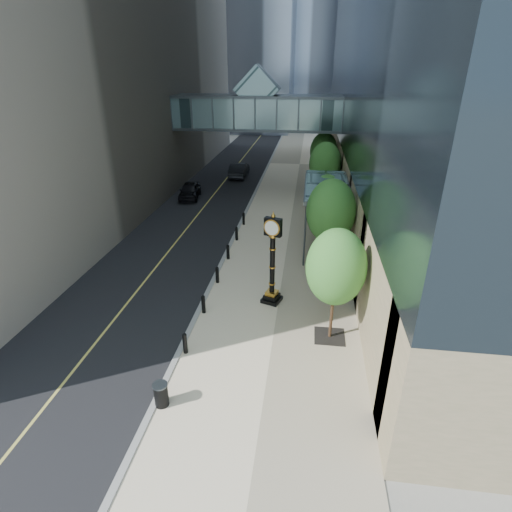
{
  "coord_description": "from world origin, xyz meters",
  "views": [
    {
      "loc": [
        2.2,
        -12.51,
        11.36
      ],
      "look_at": [
        -0.24,
        5.9,
        2.61
      ],
      "focal_mm": 28.0,
      "sensor_mm": 36.0,
      "label": 1
    }
  ],
  "objects_px": {
    "street_clock": "(272,266)",
    "trash_bin": "(161,395)",
    "car_near": "(190,191)",
    "car_far": "(239,170)",
    "pedestrian": "(316,260)"
  },
  "relations": [
    {
      "from": "street_clock",
      "to": "trash_bin",
      "type": "distance_m",
      "value": 8.62
    },
    {
      "from": "car_near",
      "to": "street_clock",
      "type": "bearing_deg",
      "value": -68.57
    },
    {
      "from": "street_clock",
      "to": "car_near",
      "type": "bearing_deg",
      "value": 137.43
    },
    {
      "from": "car_near",
      "to": "car_far",
      "type": "height_order",
      "value": "car_far"
    },
    {
      "from": "street_clock",
      "to": "car_near",
      "type": "xyz_separation_m",
      "value": [
        -9.61,
        17.8,
        -1.43
      ]
    },
    {
      "from": "street_clock",
      "to": "trash_bin",
      "type": "bearing_deg",
      "value": -94.12
    },
    {
      "from": "car_near",
      "to": "car_far",
      "type": "xyz_separation_m",
      "value": [
        3.28,
        8.88,
        0.08
      ]
    },
    {
      "from": "trash_bin",
      "to": "car_near",
      "type": "bearing_deg",
      "value": 103.8
    },
    {
      "from": "trash_bin",
      "to": "pedestrian",
      "type": "bearing_deg",
      "value": 63.67
    },
    {
      "from": "car_far",
      "to": "pedestrian",
      "type": "bearing_deg",
      "value": 110.46
    },
    {
      "from": "trash_bin",
      "to": "pedestrian",
      "type": "distance_m",
      "value": 12.79
    },
    {
      "from": "street_clock",
      "to": "car_far",
      "type": "height_order",
      "value": "street_clock"
    },
    {
      "from": "trash_bin",
      "to": "street_clock",
      "type": "bearing_deg",
      "value": 66.81
    },
    {
      "from": "car_near",
      "to": "car_far",
      "type": "distance_m",
      "value": 9.46
    },
    {
      "from": "street_clock",
      "to": "car_far",
      "type": "xyz_separation_m",
      "value": [
        -6.33,
        26.68,
        -1.35
      ]
    }
  ]
}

